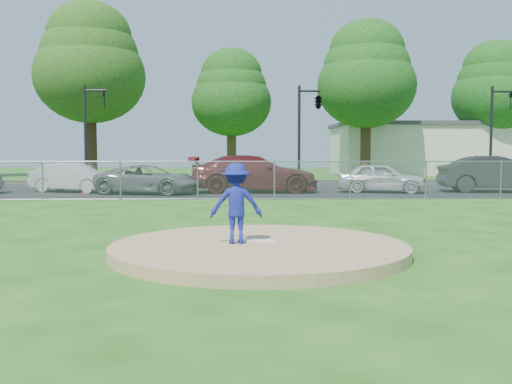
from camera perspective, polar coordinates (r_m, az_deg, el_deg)
ground at (r=20.36m, az=-0.63°, el=-1.24°), size 120.00×120.00×0.00m
pitchers_mound at (r=10.43m, az=0.31°, el=-5.71°), size 5.40×5.40×0.20m
pitching_rubber at (r=10.60m, az=0.27°, el=-4.89°), size 0.60×0.15×0.04m
chain_link_fence at (r=22.30m, az=-0.72°, el=1.15°), size 40.00×0.06×1.50m
parking_lot at (r=26.84m, az=-0.87°, el=0.04°), size 50.00×8.00×0.01m
street at (r=34.32m, az=-1.03°, el=0.90°), size 60.00×7.00×0.01m
commercial_building at (r=50.96m, az=17.15°, el=4.16°), size 16.40×9.40×4.30m
tree_left at (r=43.10m, az=-16.29°, el=12.36°), size 7.84×7.84×12.53m
tree_center at (r=44.52m, az=-2.48°, el=9.94°), size 6.16×6.16×9.84m
tree_right at (r=43.68m, az=10.99°, el=11.55°), size 7.28×7.28×11.63m
tree_far_right at (r=49.90m, az=22.81°, el=9.67°), size 6.72×6.72×10.74m
traffic_signal_left at (r=33.39m, az=-16.32°, el=6.42°), size 1.28×0.20×5.60m
traffic_signal_center at (r=32.67m, az=6.06°, el=8.81°), size 1.42×2.48×5.60m
traffic_signal_right at (r=35.44m, az=22.83°, el=6.12°), size 1.28×0.20×5.60m
pitcher at (r=10.36m, az=-2.00°, el=-1.14°), size 0.97×0.60×1.46m
traffic_cone at (r=26.72m, az=-16.65°, el=0.59°), size 0.35×0.35×0.67m
parked_car_white at (r=27.68m, az=-17.75°, el=1.38°), size 4.33×2.72×1.35m
parked_car_gray at (r=25.66m, az=-10.73°, el=1.23°), size 4.98×3.20×1.28m
parked_car_darkred at (r=26.31m, az=-0.23°, el=1.84°), size 5.93×2.46×1.71m
parked_car_pearl at (r=26.81m, az=12.48°, el=1.41°), size 4.27×2.58×1.36m
parked_car_charcoal at (r=28.72m, az=22.88°, el=1.68°), size 5.31×2.51×1.68m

